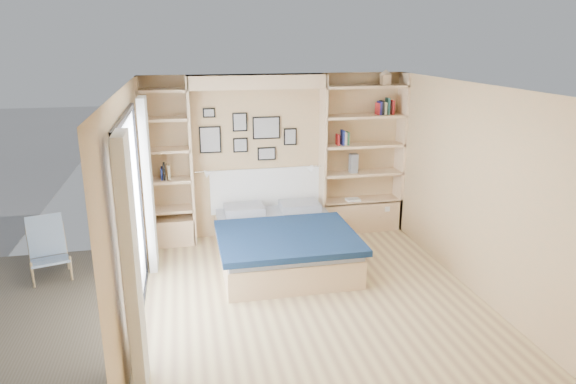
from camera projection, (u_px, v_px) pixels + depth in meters
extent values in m
plane|color=#D9C082|center=(311.00, 297.00, 6.19)|extent=(4.50, 4.50, 0.00)
plane|color=tan|center=(276.00, 156.00, 7.94)|extent=(4.00, 0.00, 4.00)
plane|color=tan|center=(389.00, 289.00, 3.72)|extent=(4.00, 0.00, 4.00)
plane|color=tan|center=(129.00, 210.00, 5.44)|extent=(0.00, 4.50, 4.50)
plane|color=tan|center=(472.00, 188.00, 6.22)|extent=(0.00, 4.50, 4.50)
plane|color=white|center=(314.00, 87.00, 5.47)|extent=(4.50, 4.50, 0.00)
cube|color=beige|center=(191.00, 163.00, 7.52)|extent=(0.04, 0.35, 2.50)
cube|color=beige|center=(323.00, 156.00, 7.91)|extent=(0.04, 0.35, 2.50)
cube|color=beige|center=(257.00, 82.00, 7.38)|extent=(2.00, 0.35, 0.20)
cube|color=beige|center=(400.00, 153.00, 8.16)|extent=(0.04, 0.35, 2.50)
cube|color=beige|center=(143.00, 165.00, 7.39)|extent=(0.04, 0.35, 2.50)
cube|color=beige|center=(360.00, 215.00, 8.32)|extent=(1.30, 0.35, 0.50)
cube|color=beige|center=(171.00, 231.00, 7.75)|extent=(0.70, 0.35, 0.40)
cube|color=black|center=(124.00, 118.00, 5.16)|extent=(0.04, 2.08, 0.06)
cube|color=black|center=(142.00, 312.00, 5.79)|extent=(0.04, 2.08, 0.06)
cube|color=black|center=(124.00, 262.00, 4.53)|extent=(0.04, 0.06, 2.20)
cube|color=black|center=(140.00, 196.00, 6.44)|extent=(0.04, 0.06, 2.20)
cube|color=silver|center=(132.00, 221.00, 5.48)|extent=(0.01, 2.00, 2.20)
cube|color=white|center=(132.00, 269.00, 4.27)|extent=(0.10, 0.45, 2.30)
cube|color=white|center=(148.00, 186.00, 6.71)|extent=(0.10, 0.45, 2.30)
cube|color=beige|center=(361.00, 200.00, 8.25)|extent=(1.30, 0.35, 0.04)
cube|color=beige|center=(362.00, 173.00, 8.12)|extent=(1.30, 0.35, 0.04)
cube|color=beige|center=(363.00, 145.00, 7.99)|extent=(1.30, 0.35, 0.04)
cube|color=beige|center=(364.00, 116.00, 7.87)|extent=(1.30, 0.35, 0.04)
cube|color=beige|center=(366.00, 87.00, 7.74)|extent=(1.30, 0.35, 0.04)
cube|color=beige|center=(170.00, 209.00, 7.65)|extent=(0.70, 0.35, 0.04)
cube|color=beige|center=(168.00, 180.00, 7.52)|extent=(0.70, 0.35, 0.04)
cube|color=beige|center=(166.00, 150.00, 7.39)|extent=(0.70, 0.35, 0.04)
cube|color=beige|center=(164.00, 119.00, 7.26)|extent=(0.70, 0.35, 0.04)
cube|color=beige|center=(162.00, 90.00, 7.15)|extent=(0.70, 0.35, 0.04)
cube|color=beige|center=(282.00, 248.00, 7.15)|extent=(1.71, 2.13, 0.37)
cube|color=#9CA0AA|center=(282.00, 232.00, 7.09)|extent=(1.67, 2.09, 0.10)
cube|color=#122647|center=(287.00, 237.00, 6.73)|extent=(1.81, 1.49, 0.08)
cube|color=#9CA0AA|center=(244.00, 210.00, 7.69)|extent=(0.59, 0.43, 0.12)
cube|color=#9CA0AA|center=(300.00, 206.00, 7.86)|extent=(0.59, 0.43, 0.12)
cube|color=white|center=(268.00, 190.00, 8.04)|extent=(1.81, 0.04, 0.70)
cube|color=black|center=(210.00, 140.00, 7.63)|extent=(0.32, 0.02, 0.40)
cube|color=gray|center=(210.00, 140.00, 7.62)|extent=(0.28, 0.01, 0.36)
cube|color=black|center=(240.00, 122.00, 7.65)|extent=(0.22, 0.02, 0.28)
cube|color=gray|center=(240.00, 122.00, 7.64)|extent=(0.18, 0.01, 0.24)
cube|color=black|center=(240.00, 145.00, 7.75)|extent=(0.22, 0.02, 0.22)
cube|color=gray|center=(241.00, 145.00, 7.74)|extent=(0.18, 0.01, 0.18)
cube|color=black|center=(266.00, 128.00, 7.76)|extent=(0.42, 0.02, 0.34)
cube|color=gray|center=(266.00, 128.00, 7.75)|extent=(0.38, 0.01, 0.30)
cube|color=black|center=(267.00, 154.00, 7.87)|extent=(0.28, 0.02, 0.20)
cube|color=gray|center=(267.00, 154.00, 7.86)|extent=(0.24, 0.01, 0.16)
cube|color=black|center=(290.00, 137.00, 7.87)|extent=(0.20, 0.02, 0.26)
cube|color=gray|center=(290.00, 137.00, 7.86)|extent=(0.16, 0.01, 0.22)
cube|color=black|center=(209.00, 113.00, 7.52)|extent=(0.18, 0.02, 0.14)
cube|color=gray|center=(209.00, 113.00, 7.51)|extent=(0.14, 0.01, 0.10)
cylinder|color=silver|center=(201.00, 172.00, 7.51)|extent=(0.20, 0.02, 0.02)
cone|color=white|center=(208.00, 173.00, 7.54)|extent=(0.13, 0.12, 0.15)
cylinder|color=silver|center=(315.00, 166.00, 7.85)|extent=(0.20, 0.02, 0.02)
cone|color=white|center=(309.00, 168.00, 7.84)|extent=(0.13, 0.12, 0.15)
cube|color=#A51E1E|center=(338.00, 140.00, 7.88)|extent=(0.02, 0.15, 0.17)
cube|color=navy|center=(343.00, 138.00, 7.88)|extent=(0.03, 0.15, 0.23)
cube|color=#C0A890|center=(345.00, 138.00, 7.90)|extent=(0.04, 0.15, 0.20)
cube|color=#225A36|center=(347.00, 138.00, 7.90)|extent=(0.03, 0.15, 0.20)
cube|color=#A51E1E|center=(377.00, 109.00, 7.87)|extent=(0.02, 0.15, 0.18)
cube|color=navy|center=(379.00, 108.00, 7.87)|extent=(0.03, 0.15, 0.20)
cube|color=black|center=(382.00, 108.00, 7.88)|extent=(0.03, 0.15, 0.21)
cube|color=tan|center=(384.00, 108.00, 7.89)|extent=(0.04, 0.15, 0.19)
cube|color=#215048|center=(388.00, 106.00, 7.89)|extent=(0.03, 0.15, 0.25)
cube|color=#A51E1E|center=(392.00, 107.00, 7.91)|extent=(0.03, 0.15, 0.22)
cube|color=navy|center=(162.00, 173.00, 7.47)|extent=(0.02, 0.15, 0.18)
cube|color=black|center=(164.00, 171.00, 7.47)|extent=(0.03, 0.15, 0.24)
cube|color=#BFB28C|center=(169.00, 172.00, 7.49)|extent=(0.03, 0.15, 0.22)
cube|color=beige|center=(385.00, 80.00, 7.77)|extent=(0.13, 0.13, 0.15)
cone|color=beige|center=(386.00, 72.00, 7.73)|extent=(0.20, 0.20, 0.08)
cube|color=slate|center=(353.00, 163.00, 8.04)|extent=(0.12, 0.12, 0.30)
cube|color=white|center=(353.00, 200.00, 8.16)|extent=(0.22, 0.16, 0.03)
cylinder|color=tan|center=(33.00, 276.00, 6.29)|extent=(0.07, 0.14, 0.39)
cylinder|color=tan|center=(71.00, 269.00, 6.48)|extent=(0.07, 0.14, 0.39)
cylinder|color=tan|center=(30.00, 253.00, 6.72)|extent=(0.12, 0.32, 0.64)
cylinder|color=tan|center=(66.00, 247.00, 6.92)|extent=(0.12, 0.32, 0.64)
cube|color=#3563A2|center=(50.00, 261.00, 6.53)|extent=(0.58, 0.64, 0.14)
cube|color=#3563A2|center=(46.00, 235.00, 6.79)|extent=(0.49, 0.33, 0.52)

